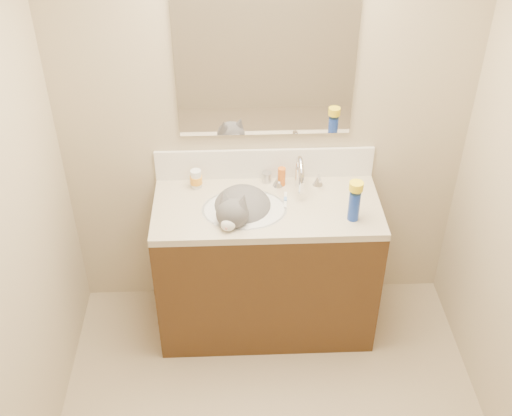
{
  "coord_description": "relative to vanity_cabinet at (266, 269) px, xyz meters",
  "views": [
    {
      "loc": [
        -0.17,
        -1.73,
        2.86
      ],
      "look_at": [
        -0.06,
        0.92,
        0.88
      ],
      "focal_mm": 45.0,
      "sensor_mm": 36.0,
      "label": 1
    }
  ],
  "objects": [
    {
      "name": "room_shell",
      "position": [
        0.0,
        -0.97,
        1.08
      ],
      "size": [
        2.24,
        2.54,
        2.52
      ],
      "color": "tan",
      "rests_on": "ground"
    },
    {
      "name": "amber_bottle",
      "position": [
        0.09,
        0.19,
        0.5
      ],
      "size": [
        0.06,
        0.06,
        0.11
      ],
      "primitive_type": "cylinder",
      "rotation": [
        0.0,
        0.0,
        -0.4
      ],
      "color": "orange",
      "rests_on": "counter_slab"
    },
    {
      "name": "counter_slab",
      "position": [
        0.0,
        0.0,
        0.43
      ],
      "size": [
        1.2,
        0.55,
        0.04
      ],
      "primitive_type": "cube",
      "color": "#C3B599",
      "rests_on": "vanity_cabinet"
    },
    {
      "name": "toothbrush_head",
      "position": [
        0.1,
        0.03,
        0.46
      ],
      "size": [
        0.02,
        0.03,
        0.02
      ],
      "primitive_type": "cube",
      "rotation": [
        0.0,
        0.0,
        -0.09
      ],
      "color": "#6592D7",
      "rests_on": "counter_slab"
    },
    {
      "name": "basin",
      "position": [
        -0.12,
        -0.03,
        0.38
      ],
      "size": [
        0.45,
        0.36,
        0.14
      ],
      "primitive_type": "ellipsoid",
      "color": "silver",
      "rests_on": "vanity_cabinet"
    },
    {
      "name": "pill_bottle",
      "position": [
        -0.38,
        0.18,
        0.5
      ],
      "size": [
        0.06,
        0.06,
        0.11
      ],
      "primitive_type": "cylinder",
      "rotation": [
        0.0,
        0.0,
        -0.08
      ],
      "color": "white",
      "rests_on": "counter_slab"
    },
    {
      "name": "pill_label",
      "position": [
        -0.38,
        0.18,
        0.5
      ],
      "size": [
        0.07,
        0.07,
        0.04
      ],
      "primitive_type": "cylinder",
      "rotation": [
        0.0,
        0.0,
        -0.08
      ],
      "color": "orange",
      "rests_on": "pill_bottle"
    },
    {
      "name": "mirror",
      "position": [
        0.0,
        0.26,
        1.13
      ],
      "size": [
        0.9,
        0.02,
        0.8
      ],
      "primitive_type": "cube",
      "color": "white",
      "rests_on": "room_shell"
    },
    {
      "name": "spray_cap",
      "position": [
        0.43,
        -0.13,
        0.65
      ],
      "size": [
        0.09,
        0.09,
        0.04
      ],
      "primitive_type": "cylinder",
      "rotation": [
        0.0,
        0.0,
        0.32
      ],
      "color": "yellow",
      "rests_on": "spray_can"
    },
    {
      "name": "silver_jar",
      "position": [
        0.01,
        0.22,
        0.48
      ],
      "size": [
        0.06,
        0.06,
        0.06
      ],
      "primitive_type": "cylinder",
      "rotation": [
        0.0,
        0.0,
        -0.17
      ],
      "color": "#B7B7BC",
      "rests_on": "counter_slab"
    },
    {
      "name": "backsplash",
      "position": [
        0.0,
        0.26,
        0.54
      ],
      "size": [
        1.2,
        0.02,
        0.18
      ],
      "primitive_type": "cube",
      "color": "white",
      "rests_on": "counter_slab"
    },
    {
      "name": "toothbrush",
      "position": [
        0.1,
        0.03,
        0.45
      ],
      "size": [
        0.03,
        0.14,
        0.01
      ],
      "primitive_type": "cube",
      "rotation": [
        0.0,
        0.0,
        -0.09
      ],
      "color": "white",
      "rests_on": "counter_slab"
    },
    {
      "name": "vanity_cabinet",
      "position": [
        0.0,
        0.0,
        0.0
      ],
      "size": [
        1.2,
        0.55,
        0.82
      ],
      "primitive_type": "cube",
      "color": "#3F2611",
      "rests_on": "ground"
    },
    {
      "name": "cat",
      "position": [
        -0.14,
        -0.02,
        0.43
      ],
      "size": [
        0.42,
        0.48,
        0.34
      ],
      "rotation": [
        0.0,
        0.0,
        -0.34
      ],
      "color": "#514E50",
      "rests_on": "basin"
    },
    {
      "name": "faucet",
      "position": [
        0.18,
        0.14,
        0.54
      ],
      "size": [
        0.28,
        0.2,
        0.21
      ],
      "color": "silver",
      "rests_on": "counter_slab"
    },
    {
      "name": "spray_can",
      "position": [
        0.43,
        -0.13,
        0.53
      ],
      "size": [
        0.07,
        0.07,
        0.16
      ],
      "primitive_type": "cylinder",
      "rotation": [
        0.0,
        0.0,
        0.32
      ],
      "color": "#16359E",
      "rests_on": "counter_slab"
    }
  ]
}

